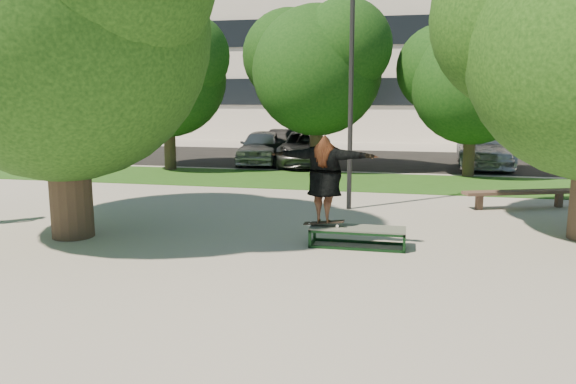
% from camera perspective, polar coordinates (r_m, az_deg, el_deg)
% --- Properties ---
extents(ground, '(120.00, 120.00, 0.00)m').
position_cam_1_polar(ground, '(9.72, -2.93, -7.29)').
color(ground, gray).
rests_on(ground, ground).
extents(grass_strip, '(30.00, 4.00, 0.02)m').
position_cam_1_polar(grass_strip, '(18.73, 7.66, 1.05)').
color(grass_strip, '#1E4915').
rests_on(grass_strip, ground).
extents(asphalt_strip, '(40.00, 8.00, 0.01)m').
position_cam_1_polar(asphalt_strip, '(25.24, 6.60, 3.34)').
color(asphalt_strip, black).
rests_on(asphalt_strip, ground).
extents(tree_left, '(6.96, 5.95, 7.12)m').
position_cam_1_polar(tree_left, '(12.20, -22.39, 16.49)').
color(tree_left, '#38281E').
rests_on(tree_left, ground).
extents(bg_tree_left, '(5.28, 4.51, 5.77)m').
position_cam_1_polar(bg_tree_left, '(21.98, -12.27, 11.95)').
color(bg_tree_left, '#38281E').
rests_on(bg_tree_left, ground).
extents(bg_tree_mid, '(5.76, 4.92, 6.24)m').
position_cam_1_polar(bg_tree_mid, '(21.36, 2.79, 12.99)').
color(bg_tree_mid, '#38281E').
rests_on(bg_tree_mid, ground).
extents(bg_tree_right, '(5.04, 4.31, 5.43)m').
position_cam_1_polar(bg_tree_right, '(20.63, 18.10, 11.17)').
color(bg_tree_right, '#38281E').
rests_on(bg_tree_right, ground).
extents(lamppost, '(0.25, 0.15, 6.11)m').
position_cam_1_polar(lamppost, '(14.03, 6.43, 11.00)').
color(lamppost, '#2D2D30').
rests_on(lamppost, ground).
extents(office_building, '(30.00, 14.12, 16.00)m').
position_cam_1_polar(office_building, '(41.49, 6.25, 16.98)').
color(office_building, silver).
rests_on(office_building, ground).
extents(grind_box, '(1.80, 0.60, 0.38)m').
position_cam_1_polar(grind_box, '(10.80, 7.08, -4.56)').
color(grind_box, black).
rests_on(grind_box, ground).
extents(skater_rig, '(2.09, 0.74, 1.74)m').
position_cam_1_polar(skater_rig, '(10.65, 3.72, 1.31)').
color(skater_rig, white).
rests_on(skater_rig, grind_box).
extents(bench, '(2.93, 1.41, 0.46)m').
position_cam_1_polar(bench, '(15.42, 22.50, -0.14)').
color(bench, '#503B30').
rests_on(bench, ground).
extents(car_silver_a, '(1.94, 4.27, 1.42)m').
position_cam_1_polar(car_silver_a, '(23.44, -2.58, 4.63)').
color(car_silver_a, '#AEADB2').
rests_on(car_silver_a, asphalt_strip).
extents(car_dark, '(1.69, 4.25, 1.37)m').
position_cam_1_polar(car_dark, '(23.89, -0.22, 4.68)').
color(car_dark, black).
rests_on(car_dark, asphalt_strip).
extents(car_grey, '(3.20, 5.25, 1.36)m').
position_cam_1_polar(car_grey, '(22.94, 1.78, 4.44)').
color(car_grey, '#595A5E').
rests_on(car_grey, asphalt_strip).
extents(car_silver_b, '(2.30, 5.18, 1.48)m').
position_cam_1_polar(car_silver_b, '(23.90, 19.34, 4.25)').
color(car_silver_b, silver).
rests_on(car_silver_b, asphalt_strip).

